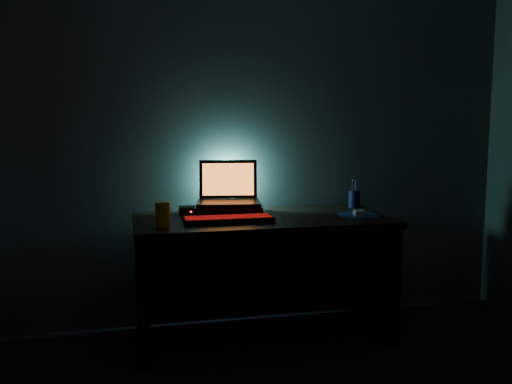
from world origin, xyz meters
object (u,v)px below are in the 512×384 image
Objects in this scene: keyboard at (228,219)px; router at (190,210)px; juice_glass at (163,214)px; laptop at (228,193)px; mouse at (359,213)px; pen_cup at (354,199)px.

router reaches higher than keyboard.
router is (0.19, 0.37, -0.04)m from juice_glass.
laptop is 0.33m from keyboard.
mouse is at bearing -12.77° from laptop.
laptop is 4.26× the size of mouse.
juice_glass is at bearing -129.81° from laptop.
laptop is 3.06× the size of router.
pen_cup is (0.10, 0.33, 0.04)m from mouse.
pen_cup is (0.84, 0.03, -0.07)m from laptop.
mouse is 0.72× the size of router.
keyboard is at bearing -57.83° from router.
mouse is 0.73× the size of juice_glass.
pen_cup is at bearing 17.28° from juice_glass.
laptop is 0.56m from juice_glass.
mouse is 1.16m from juice_glass.
pen_cup reaches higher than mouse.
pen_cup is 0.82× the size of juice_glass.
mouse is 0.34m from pen_cup.
keyboard is (-0.06, -0.31, -0.10)m from laptop.
keyboard is 4.65× the size of pen_cup.
juice_glass is at bearing -162.72° from pen_cup.
router is (-0.97, 0.30, 0.00)m from mouse.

